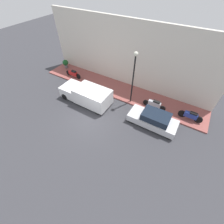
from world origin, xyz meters
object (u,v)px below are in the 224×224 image
(delivery_van, at_px, (86,94))
(streetlamp, at_px, (134,71))
(motorcycle_red, at_px, (73,73))
(potted_plant, at_px, (66,63))
(scooter_silver, at_px, (154,104))
(motorcycle_blue, at_px, (191,116))
(parked_car, at_px, (153,119))

(delivery_van, height_order, streetlamp, streetlamp)
(motorcycle_red, height_order, potted_plant, potted_plant)
(scooter_silver, bearing_deg, motorcycle_blue, -86.36)
(delivery_van, bearing_deg, motorcycle_red, 57.12)
(delivery_van, xyz_separation_m, motorcycle_red, (2.51, 3.88, -0.27))
(motorcycle_blue, relative_size, scooter_silver, 0.94)
(delivery_van, relative_size, motorcycle_red, 2.40)
(potted_plant, bearing_deg, motorcycle_red, -117.40)
(motorcycle_blue, height_order, streetlamp, streetlamp)
(streetlamp, xyz_separation_m, potted_plant, (1.60, 9.78, -2.64))
(motorcycle_red, relative_size, motorcycle_blue, 1.05)
(motorcycle_blue, height_order, scooter_silver, same)
(parked_car, distance_m, scooter_silver, 1.94)
(motorcycle_blue, relative_size, streetlamp, 0.41)
(potted_plant, bearing_deg, parked_car, -104.26)
(motorcycle_red, distance_m, potted_plant, 2.48)
(motorcycle_red, height_order, motorcycle_blue, motorcycle_blue)
(delivery_van, height_order, scooter_silver, delivery_van)
(parked_car, bearing_deg, delivery_van, 93.91)
(scooter_silver, relative_size, streetlamp, 0.43)
(motorcycle_blue, bearing_deg, streetlamp, 94.88)
(streetlamp, distance_m, potted_plant, 10.26)
(motorcycle_red, xyz_separation_m, scooter_silver, (-0.20, -9.83, 0.02))
(motorcycle_red, xyz_separation_m, potted_plant, (1.14, 2.20, 0.16))
(parked_car, bearing_deg, scooter_silver, 16.79)
(delivery_van, xyz_separation_m, streetlamp, (2.05, -3.70, 2.54))
(potted_plant, bearing_deg, motorcycle_blue, -94.32)
(delivery_van, bearing_deg, potted_plant, 59.03)
(streetlamp, bearing_deg, parked_car, -119.64)
(potted_plant, bearing_deg, scooter_silver, -96.35)
(delivery_van, bearing_deg, parked_car, -86.09)
(motorcycle_red, bearing_deg, potted_plant, 62.60)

